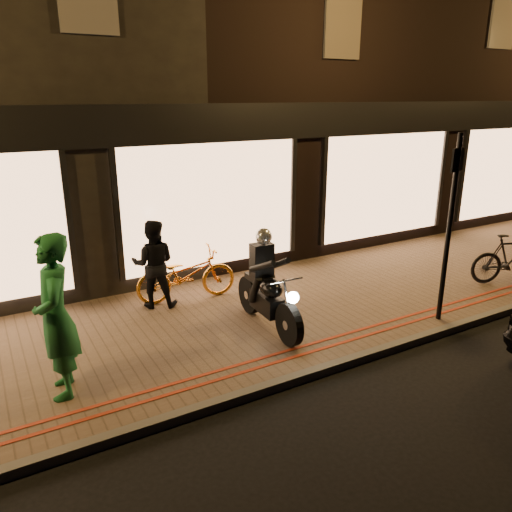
{
  "coord_description": "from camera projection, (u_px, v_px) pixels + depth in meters",
  "views": [
    {
      "loc": [
        -3.97,
        -4.71,
        3.63
      ],
      "look_at": [
        -0.07,
        2.12,
        1.1
      ],
      "focal_mm": 35.0,
      "sensor_mm": 36.0,
      "label": 1
    }
  ],
  "objects": [
    {
      "name": "motorcycle",
      "position": [
        267.0,
        290.0,
        7.79
      ],
      "size": [
        0.6,
        1.94,
        1.59
      ],
      "rotation": [
        0.0,
        0.0,
        -0.05
      ],
      "color": "black",
      "rests_on": "sidewalk"
    },
    {
      "name": "sidewalk",
      "position": [
        263.0,
        315.0,
        8.51
      ],
      "size": [
        50.0,
        4.0,
        0.12
      ],
      "primitive_type": "cube",
      "color": "brown",
      "rests_on": "ground"
    },
    {
      "name": "red_kerb_lines",
      "position": [
        313.0,
        347.0,
        7.3
      ],
      "size": [
        50.0,
        0.26,
        0.01
      ],
      "color": "#99280D",
      "rests_on": "sidewalk"
    },
    {
      "name": "person_green",
      "position": [
        56.0,
        317.0,
        5.9
      ],
      "size": [
        0.58,
        0.8,
        2.04
      ],
      "primitive_type": "imported",
      "rotation": [
        0.0,
        0.0,
        -1.7
      ],
      "color": "#1C6A32",
      "rests_on": "sidewalk"
    },
    {
      "name": "kerb_stone",
      "position": [
        334.0,
        366.0,
        6.9
      ],
      "size": [
        50.0,
        0.14,
        0.12
      ],
      "primitive_type": "cube",
      "color": "#59544C",
      "rests_on": "ground"
    },
    {
      "name": "sign_post",
      "position": [
        450.0,
        220.0,
        7.74
      ],
      "size": [
        0.35,
        0.12,
        3.0
      ],
      "rotation": [
        0.0,
        0.0,
        0.25
      ],
      "color": "black",
      "rests_on": "sidewalk"
    },
    {
      "name": "building_row",
      "position": [
        128.0,
        71.0,
        13.01
      ],
      "size": [
        48.0,
        10.11,
        8.5
      ],
      "color": "black",
      "rests_on": "ground"
    },
    {
      "name": "bicycle_gold",
      "position": [
        186.0,
        275.0,
        8.89
      ],
      "size": [
        1.86,
        0.86,
        0.94
      ],
      "primitive_type": "imported",
      "rotation": [
        0.0,
        0.0,
        1.43
      ],
      "color": "orange",
      "rests_on": "sidewalk"
    },
    {
      "name": "bicycle_dark",
      "position": [
        511.0,
        258.0,
        9.7
      ],
      "size": [
        1.7,
        1.05,
        0.99
      ],
      "primitive_type": "imported",
      "rotation": [
        0.0,
        0.0,
        1.19
      ],
      "color": "black",
      "rests_on": "sidewalk"
    },
    {
      "name": "person_dark",
      "position": [
        153.0,
        264.0,
        8.53
      ],
      "size": [
        0.92,
        0.84,
        1.54
      ],
      "primitive_type": "imported",
      "rotation": [
        0.0,
        0.0,
        2.72
      ],
      "color": "black",
      "rests_on": "sidewalk"
    },
    {
      "name": "ground",
      "position": [
        336.0,
        372.0,
        6.88
      ],
      "size": [
        90.0,
        90.0,
        0.0
      ],
      "primitive_type": "plane",
      "color": "black",
      "rests_on": "ground"
    }
  ]
}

